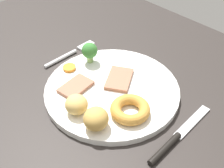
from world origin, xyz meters
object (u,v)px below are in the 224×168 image
at_px(meat_slice_main, 76,87).
at_px(roast_potato_left, 76,104).
at_px(knife, 176,138).
at_px(yorkshire_pudding, 130,109).
at_px(roast_potato_right, 96,119).
at_px(dinner_plate, 112,90).
at_px(meat_slice_under, 119,79).
at_px(fork, 72,53).
at_px(carrot_coin_front, 71,67).
at_px(broccoli_floret, 90,51).

xyz_separation_m(meat_slice_main, roast_potato_left, (0.05, -0.04, 0.01)).
xyz_separation_m(meat_slice_main, knife, (0.22, 0.05, -0.01)).
bearing_deg(yorkshire_pudding, roast_potato_right, -106.01).
distance_m(dinner_plate, yorkshire_pudding, 0.08).
bearing_deg(meat_slice_under, fork, -178.69).
relative_size(carrot_coin_front, fork, 0.19).
distance_m(fork, knife, 0.35).
xyz_separation_m(dinner_plate, yorkshire_pudding, (0.08, -0.03, 0.02)).
bearing_deg(carrot_coin_front, roast_potato_left, -32.43).
relative_size(dinner_plate, fork, 1.88).
bearing_deg(meat_slice_under, meat_slice_main, -118.02).
bearing_deg(roast_potato_left, meat_slice_under, 94.56).
height_order(meat_slice_main, carrot_coin_front, meat_slice_main).
relative_size(dinner_plate, broccoli_floret, 5.75).
xyz_separation_m(carrot_coin_front, knife, (0.29, 0.02, -0.01)).
bearing_deg(fork, roast_potato_right, -118.60).
distance_m(meat_slice_under, carrot_coin_front, 0.12).
bearing_deg(broccoli_floret, knife, -6.41).
relative_size(dinner_plate, meat_slice_under, 3.75).
bearing_deg(meat_slice_under, broccoli_floret, -179.32).
height_order(broccoli_floret, fork, broccoli_floret).
distance_m(carrot_coin_front, knife, 0.29).
xyz_separation_m(broccoli_floret, knife, (0.27, -0.03, -0.04)).
bearing_deg(fork, roast_potato_left, -125.71).
xyz_separation_m(meat_slice_main, carrot_coin_front, (-0.06, 0.03, -0.00)).
bearing_deg(dinner_plate, roast_potato_right, -58.60).
bearing_deg(fork, broccoli_floret, -89.15).
bearing_deg(fork, carrot_coin_front, -129.34).
bearing_deg(meat_slice_main, knife, 13.23).
bearing_deg(meat_slice_under, yorkshire_pudding, -32.58).
bearing_deg(knife, yorkshire_pudding, 100.35).
relative_size(roast_potato_left, knife, 0.24).
distance_m(meat_slice_main, broccoli_floret, 0.10).
relative_size(roast_potato_right, fork, 0.32).
height_order(meat_slice_main, broccoli_floret, broccoli_floret).
relative_size(meat_slice_main, carrot_coin_front, 2.39).
bearing_deg(roast_potato_right, meat_slice_main, 160.63).
bearing_deg(broccoli_floret, roast_potato_right, -37.17).
bearing_deg(roast_potato_right, broccoli_floret, 142.83).
distance_m(yorkshire_pudding, carrot_coin_front, 0.19).
height_order(fork, knife, knife).
distance_m(meat_slice_main, fork, 0.15).
height_order(meat_slice_main, yorkshire_pudding, yorkshire_pudding).
distance_m(roast_potato_right, carrot_coin_front, 0.19).
relative_size(yorkshire_pudding, roast_potato_right, 1.59).
relative_size(yorkshire_pudding, broccoli_floret, 1.55).
height_order(carrot_coin_front, broccoli_floret, broccoli_floret).
bearing_deg(broccoli_floret, meat_slice_main, -58.43).
xyz_separation_m(broccoli_floret, fork, (-0.07, -0.00, -0.04)).
bearing_deg(knife, fork, 82.56).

